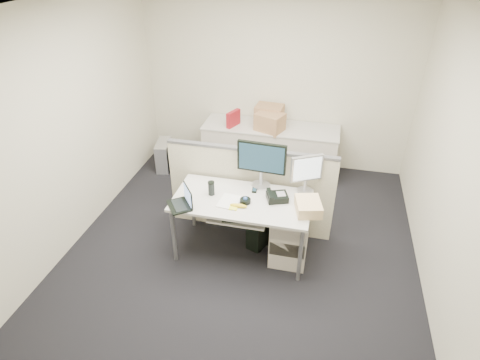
% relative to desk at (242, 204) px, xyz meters
% --- Properties ---
extents(floor, '(4.00, 4.50, 0.01)m').
position_rel_desk_xyz_m(floor, '(0.00, 0.00, -0.67)').
color(floor, black).
rests_on(floor, ground).
extents(ceiling, '(4.00, 4.50, 0.01)m').
position_rel_desk_xyz_m(ceiling, '(0.00, 0.00, 2.04)').
color(ceiling, white).
rests_on(ceiling, ground).
extents(wall_back, '(4.00, 0.02, 2.70)m').
position_rel_desk_xyz_m(wall_back, '(0.00, 2.25, 0.69)').
color(wall_back, beige).
rests_on(wall_back, ground).
extents(wall_front, '(4.00, 0.02, 2.70)m').
position_rel_desk_xyz_m(wall_front, '(0.00, -2.25, 0.69)').
color(wall_front, beige).
rests_on(wall_front, ground).
extents(wall_left, '(0.02, 4.50, 2.70)m').
position_rel_desk_xyz_m(wall_left, '(-2.00, 0.00, 0.69)').
color(wall_left, beige).
rests_on(wall_left, ground).
extents(wall_right, '(0.02, 4.50, 2.70)m').
position_rel_desk_xyz_m(wall_right, '(2.00, 0.00, 0.69)').
color(wall_right, beige).
rests_on(wall_right, ground).
extents(desk, '(1.50, 0.75, 0.73)m').
position_rel_desk_xyz_m(desk, '(0.00, 0.00, 0.00)').
color(desk, '#B5B2AB').
rests_on(desk, floor).
extents(keyboard_tray, '(0.62, 0.32, 0.02)m').
position_rel_desk_xyz_m(keyboard_tray, '(0.00, -0.18, -0.04)').
color(keyboard_tray, '#B5B2AB').
rests_on(keyboard_tray, desk).
extents(drawer_pedestal, '(0.40, 0.55, 0.65)m').
position_rel_desk_xyz_m(drawer_pedestal, '(0.55, 0.05, -0.34)').
color(drawer_pedestal, beige).
rests_on(drawer_pedestal, floor).
extents(cubicle_partition, '(2.00, 0.06, 1.10)m').
position_rel_desk_xyz_m(cubicle_partition, '(0.00, 0.45, -0.11)').
color(cubicle_partition, beige).
rests_on(cubicle_partition, floor).
extents(back_counter, '(2.00, 0.60, 0.72)m').
position_rel_desk_xyz_m(back_counter, '(0.00, 1.93, -0.30)').
color(back_counter, beige).
rests_on(back_counter, floor).
extents(monitor_main, '(0.56, 0.24, 0.55)m').
position_rel_desk_xyz_m(monitor_main, '(0.15, 0.32, 0.34)').
color(monitor_main, black).
rests_on(monitor_main, desk).
extents(monitor_small, '(0.40, 0.33, 0.44)m').
position_rel_desk_xyz_m(monitor_small, '(0.65, 0.32, 0.29)').
color(monitor_small, '#B7B7BC').
rests_on(monitor_small, desk).
extents(laptop, '(0.34, 0.36, 0.21)m').
position_rel_desk_xyz_m(laptop, '(-0.62, -0.28, 0.17)').
color(laptop, black).
rests_on(laptop, desk).
extents(trackball, '(0.15, 0.15, 0.05)m').
position_rel_desk_xyz_m(trackball, '(0.05, -0.05, 0.09)').
color(trackball, black).
rests_on(trackball, desk).
extents(desk_phone, '(0.27, 0.25, 0.07)m').
position_rel_desk_xyz_m(desk_phone, '(0.38, 0.08, 0.10)').
color(desk_phone, black).
rests_on(desk_phone, desk).
extents(paper_stack, '(0.24, 0.29, 0.01)m').
position_rel_desk_xyz_m(paper_stack, '(-0.12, -0.08, 0.07)').
color(paper_stack, silver).
rests_on(paper_stack, desk).
extents(sticky_pad, '(0.09, 0.09, 0.01)m').
position_rel_desk_xyz_m(sticky_pad, '(-0.05, -0.18, 0.07)').
color(sticky_pad, yellow).
rests_on(sticky_pad, desk).
extents(travel_mug, '(0.09, 0.09, 0.15)m').
position_rel_desk_xyz_m(travel_mug, '(-0.35, 0.02, 0.14)').
color(travel_mug, black).
rests_on(travel_mug, desk).
extents(banana, '(0.19, 0.05, 0.04)m').
position_rel_desk_xyz_m(banana, '(0.00, -0.15, 0.09)').
color(banana, gold).
rests_on(banana, desk).
extents(cellphone, '(0.06, 0.11, 0.01)m').
position_rel_desk_xyz_m(cellphone, '(0.10, 0.20, 0.07)').
color(cellphone, black).
rests_on(cellphone, desk).
extents(manila_folders, '(0.32, 0.37, 0.12)m').
position_rel_desk_xyz_m(manila_folders, '(0.72, -0.05, 0.13)').
color(manila_folders, '#D3B488').
rests_on(manila_folders, desk).
extents(keyboard, '(0.43, 0.20, 0.02)m').
position_rel_desk_xyz_m(keyboard, '(0.05, -0.22, -0.02)').
color(keyboard, black).
rests_on(keyboard, keyboard_tray).
extents(pc_tower_desk, '(0.32, 0.46, 0.39)m').
position_rel_desk_xyz_m(pc_tower_desk, '(0.20, 0.20, -0.47)').
color(pc_tower_desk, black).
rests_on(pc_tower_desk, floor).
extents(pc_tower_spare_dark, '(0.30, 0.44, 0.38)m').
position_rel_desk_xyz_m(pc_tower_spare_dark, '(-1.45, 1.63, -0.47)').
color(pc_tower_spare_dark, black).
rests_on(pc_tower_spare_dark, floor).
extents(pc_tower_spare_silver, '(0.28, 0.50, 0.44)m').
position_rel_desk_xyz_m(pc_tower_spare_silver, '(-1.63, 1.63, -0.44)').
color(pc_tower_spare_silver, '#B7B7BC').
rests_on(pc_tower_spare_silver, floor).
extents(cardboard_box_left, '(0.42, 0.33, 0.30)m').
position_rel_desk_xyz_m(cardboard_box_left, '(-0.05, 2.05, 0.21)').
color(cardboard_box_left, '#9D724F').
rests_on(cardboard_box_left, back_counter).
extents(cardboard_box_right, '(0.46, 0.41, 0.27)m').
position_rel_desk_xyz_m(cardboard_box_right, '(0.00, 1.81, 0.19)').
color(cardboard_box_right, '#9D724F').
rests_on(cardboard_box_right, back_counter).
extents(red_binder, '(0.16, 0.27, 0.25)m').
position_rel_desk_xyz_m(red_binder, '(-0.55, 1.83, 0.18)').
color(red_binder, maroon).
rests_on(red_binder, back_counter).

